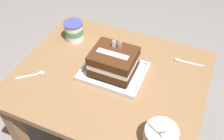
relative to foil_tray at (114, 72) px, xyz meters
name	(u,v)px	position (x,y,z in m)	size (l,w,h in m)	color
dining_table	(111,90)	(-0.01, -0.02, -0.12)	(0.95, 0.79, 0.73)	olive
foil_tray	(114,72)	(0.00, 0.00, 0.00)	(0.32, 0.25, 0.02)	silver
birthday_cake	(114,61)	(0.00, 0.00, 0.08)	(0.21, 0.18, 0.17)	#482612
bowl_stack	(161,136)	(0.32, -0.28, 0.03)	(0.14, 0.14, 0.14)	silver
ice_cream_tub	(74,31)	(-0.32, 0.17, 0.05)	(0.11, 0.11, 0.11)	white
serving_spoon_near_tray	(38,73)	(-0.35, -0.16, 0.00)	(0.13, 0.11, 0.01)	silver
serving_spoon_by_bowls	(182,61)	(0.30, 0.23, 0.00)	(0.16, 0.03, 0.01)	silver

